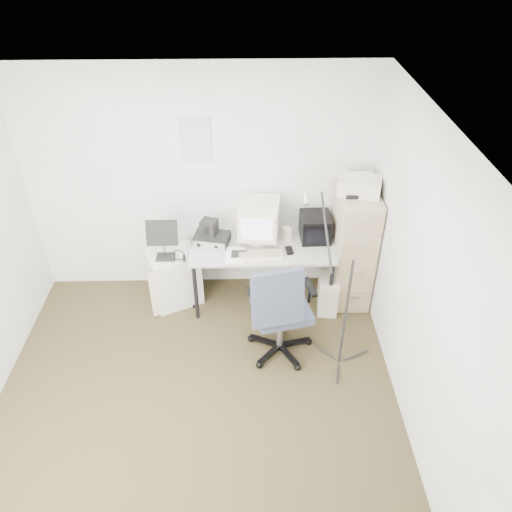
{
  "coord_description": "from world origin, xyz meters",
  "views": [
    {
      "loc": [
        0.46,
        -2.81,
        3.69
      ],
      "look_at": [
        0.55,
        0.95,
        0.95
      ],
      "focal_mm": 35.0,
      "sensor_mm": 36.0,
      "label": 1
    }
  ],
  "objects_px": {
    "filing_cabinet": "(352,248)",
    "desk": "(262,272)",
    "office_chair": "(281,307)",
    "side_cart": "(175,277)"
  },
  "relations": [
    {
      "from": "filing_cabinet",
      "to": "desk",
      "type": "xyz_separation_m",
      "value": [
        -0.95,
        -0.03,
        -0.29
      ]
    },
    {
      "from": "desk",
      "to": "side_cart",
      "type": "height_order",
      "value": "desk"
    },
    {
      "from": "filing_cabinet",
      "to": "office_chair",
      "type": "bearing_deg",
      "value": -134.46
    },
    {
      "from": "office_chair",
      "to": "side_cart",
      "type": "distance_m",
      "value": 1.38
    },
    {
      "from": "side_cart",
      "to": "desk",
      "type": "bearing_deg",
      "value": -24.71
    },
    {
      "from": "desk",
      "to": "office_chair",
      "type": "xyz_separation_m",
      "value": [
        0.15,
        -0.79,
        0.21
      ]
    },
    {
      "from": "office_chair",
      "to": "side_cart",
      "type": "bearing_deg",
      "value": 131.76
    },
    {
      "from": "office_chair",
      "to": "filing_cabinet",
      "type": "bearing_deg",
      "value": 33.15
    },
    {
      "from": "filing_cabinet",
      "to": "office_chair",
      "type": "xyz_separation_m",
      "value": [
        -0.8,
        -0.82,
        -0.08
      ]
    },
    {
      "from": "filing_cabinet",
      "to": "desk",
      "type": "bearing_deg",
      "value": -178.19
    }
  ]
}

